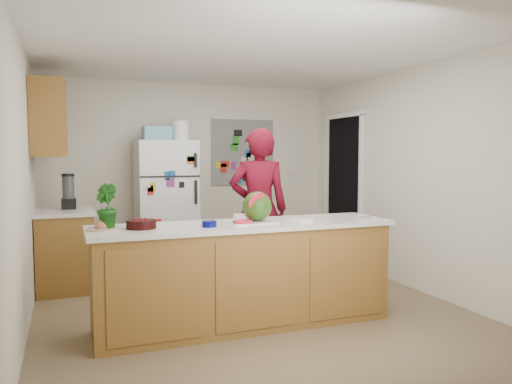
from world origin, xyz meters
name	(u,v)px	position (x,y,z in m)	size (l,w,h in m)	color
floor	(247,307)	(0.00, 0.00, -0.01)	(4.00, 4.50, 0.02)	brown
wall_back	(192,174)	(0.00, 2.26, 1.25)	(4.00, 0.02, 2.50)	beige
wall_left	(22,187)	(-2.01, 0.00, 1.25)	(0.02, 4.50, 2.50)	beige
wall_right	(414,179)	(2.01, 0.00, 1.25)	(0.02, 4.50, 2.50)	beige
ceiling	(246,52)	(0.00, 0.00, 2.51)	(4.00, 4.50, 0.02)	white
doorway	(345,190)	(1.99, 1.45, 1.02)	(0.03, 0.85, 2.04)	black
peninsula_base	(245,276)	(-0.20, -0.50, 0.44)	(2.60, 0.62, 0.88)	brown
peninsula_top	(245,225)	(-0.20, -0.50, 0.90)	(2.68, 0.70, 0.04)	silver
side_counter_base	(65,251)	(-1.69, 1.35, 0.43)	(0.60, 0.80, 0.86)	brown
side_counter_top	(64,212)	(-1.69, 1.35, 0.88)	(0.64, 0.84, 0.04)	silver
upper_cabinets	(49,120)	(-1.82, 1.30, 1.90)	(0.35, 1.00, 0.80)	brown
refrigerator	(166,206)	(-0.45, 1.88, 0.85)	(0.75, 0.70, 1.70)	silver
fridge_top_bin	(157,134)	(-0.55, 1.88, 1.79)	(0.35, 0.28, 0.18)	#5999B2
photo_collage	(243,152)	(0.75, 2.24, 1.55)	(0.95, 0.01, 0.95)	slate
person	(259,209)	(0.36, 0.59, 0.91)	(0.66, 0.43, 1.81)	maroon
blender_appliance	(68,192)	(-1.64, 1.45, 1.09)	(0.13, 0.13, 0.38)	black
cutting_board	(252,222)	(-0.14, -0.51, 0.93)	(0.40, 0.30, 0.01)	white
watermelon	(257,206)	(-0.08, -0.49, 1.06)	(0.26, 0.26, 0.26)	#366115
watermelon_slice	(243,221)	(-0.24, -0.56, 0.94)	(0.17, 0.17, 0.02)	#D03F31
cherry_bowl	(141,224)	(-1.10, -0.50, 0.96)	(0.24, 0.24, 0.07)	black
white_bowl	(243,218)	(-0.17, -0.38, 0.95)	(0.18, 0.18, 0.06)	silver
cobalt_bowl	(209,224)	(-0.55, -0.61, 0.95)	(0.12, 0.12, 0.05)	#02075B
plate	(103,229)	(-1.40, -0.47, 0.93)	(0.26, 0.26, 0.02)	beige
paper_towel	(302,220)	(0.32, -0.59, 0.93)	(0.16, 0.14, 0.02)	white
keys	(366,217)	(1.00, -0.58, 0.93)	(0.10, 0.04, 0.01)	gray
potted_plant	(106,207)	(-1.37, -0.45, 1.11)	(0.20, 0.16, 0.37)	#114012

